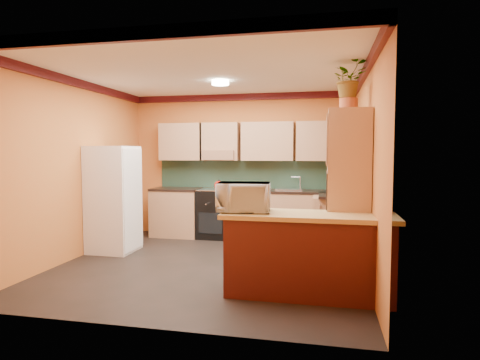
% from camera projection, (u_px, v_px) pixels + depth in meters
% --- Properties ---
extents(room_shell, '(4.24, 4.24, 2.72)m').
position_uv_depth(room_shell, '(216.00, 119.00, 5.83)').
color(room_shell, black).
rests_on(room_shell, ground).
extents(base_cabinets_back, '(3.65, 0.60, 0.88)m').
position_uv_depth(base_cabinets_back, '(247.00, 215.00, 7.40)').
color(base_cabinets_back, tan).
rests_on(base_cabinets_back, ground).
extents(countertop_back, '(3.65, 0.62, 0.04)m').
position_uv_depth(countertop_back, '(247.00, 191.00, 7.36)').
color(countertop_back, black).
rests_on(countertop_back, base_cabinets_back).
extents(stove, '(0.58, 0.58, 0.91)m').
position_uv_depth(stove, '(215.00, 213.00, 7.52)').
color(stove, black).
rests_on(stove, ground).
extents(kettle, '(0.20, 0.20, 0.18)m').
position_uv_depth(kettle, '(219.00, 185.00, 7.42)').
color(kettle, red).
rests_on(kettle, stove).
extents(sink, '(0.48, 0.40, 0.03)m').
position_uv_depth(sink, '(289.00, 189.00, 7.20)').
color(sink, silver).
rests_on(sink, countertop_back).
extents(base_cabinets_right, '(0.60, 0.80, 0.88)m').
position_uv_depth(base_cabinets_right, '(338.00, 224.00, 6.51)').
color(base_cabinets_right, tan).
rests_on(base_cabinets_right, ground).
extents(countertop_right, '(0.62, 0.80, 0.04)m').
position_uv_depth(countertop_right, '(338.00, 196.00, 6.48)').
color(countertop_right, black).
rests_on(countertop_right, base_cabinets_right).
extents(fridge, '(0.68, 0.66, 1.70)m').
position_uv_depth(fridge, '(113.00, 199.00, 6.45)').
color(fridge, white).
rests_on(fridge, ground).
extents(pantry, '(0.48, 0.90, 2.10)m').
position_uv_depth(pantry, '(347.00, 197.00, 4.91)').
color(pantry, tan).
rests_on(pantry, ground).
extents(fern_pot, '(0.22, 0.22, 0.16)m').
position_uv_depth(fern_pot, '(348.00, 105.00, 4.88)').
color(fern_pot, '#A24927').
rests_on(fern_pot, pantry).
extents(fern, '(0.51, 0.48, 0.46)m').
position_uv_depth(fern, '(349.00, 79.00, 4.86)').
color(fern, tan).
rests_on(fern, fern_pot).
extents(breakfast_bar, '(1.80, 0.55, 0.88)m').
position_uv_depth(breakfast_bar, '(308.00, 257.00, 4.45)').
color(breakfast_bar, '#4F1312').
rests_on(breakfast_bar, ground).
extents(bar_top, '(1.90, 0.65, 0.05)m').
position_uv_depth(bar_top, '(308.00, 216.00, 4.42)').
color(bar_top, tan).
rests_on(bar_top, breakfast_bar).
extents(microwave, '(0.64, 0.47, 0.33)m').
position_uv_depth(microwave, '(244.00, 197.00, 4.56)').
color(microwave, white).
rests_on(microwave, bar_top).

